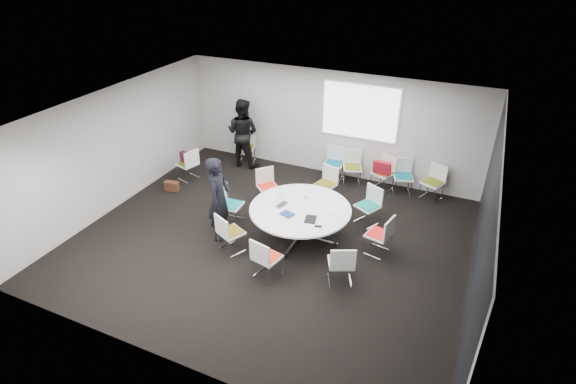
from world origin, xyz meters
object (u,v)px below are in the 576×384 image
at_px(person_main, 219,199).
at_px(chair_back_d, 402,183).
at_px(chair_ring_b, 367,213).
at_px(chair_ring_g, 267,265).
at_px(conference_table, 300,216).
at_px(person_back, 243,133).
at_px(chair_back_e, 432,189).
at_px(laptop, 283,205).
at_px(chair_ring_c, 325,191).
at_px(maroon_bag, 187,158).
at_px(chair_ring_f, 231,239).
at_px(chair_ring_e, 232,211).
at_px(chair_back_c, 383,179).
at_px(chair_spare_left, 189,170).
at_px(chair_back_a, 334,169).
at_px(brown_bag, 172,186).
at_px(chair_back_b, 352,173).
at_px(cup, 305,196).
at_px(chair_person_back, 247,153).
at_px(chair_ring_d, 268,193).
at_px(chair_ring_h, 341,270).
at_px(chair_ring_a, 378,241).

bearing_deg(person_main, chair_back_d, -52.15).
height_order(chair_ring_b, chair_ring_g, same).
bearing_deg(conference_table, chair_ring_g, -92.78).
height_order(chair_back_d, person_back, person_back).
distance_m(chair_back_e, laptop, 3.97).
distance_m(chair_ring_c, maroon_bag, 3.75).
bearing_deg(chair_back_e, chair_ring_f, 70.74).
relative_size(chair_ring_e, maroon_bag, 2.20).
height_order(chair_ring_g, chair_back_c, same).
height_order(chair_ring_g, chair_spare_left, same).
height_order(chair_back_a, brown_bag, chair_back_a).
height_order(chair_back_e, laptop, chair_back_e).
distance_m(conference_table, brown_bag, 3.85).
relative_size(chair_back_b, chair_back_e, 1.00).
bearing_deg(chair_ring_e, chair_ring_b, 110.08).
xyz_separation_m(chair_ring_f, laptop, (0.74, 0.96, 0.47)).
distance_m(chair_ring_c, person_main, 2.85).
height_order(chair_ring_f, chair_back_b, same).
height_order(chair_back_b, chair_back_c, same).
bearing_deg(chair_ring_f, chair_back_d, 80.32).
height_order(chair_ring_f, cup, chair_ring_f).
relative_size(chair_back_e, chair_person_back, 1.00).
bearing_deg(chair_back_e, chair_ring_e, 58.74).
distance_m(chair_back_b, chair_back_c, 0.81).
bearing_deg(chair_ring_g, laptop, 114.97).
relative_size(person_main, maroon_bag, 4.64).
distance_m(chair_ring_d, chair_ring_h, 3.22).
xyz_separation_m(chair_ring_b, laptop, (-1.53, -1.18, 0.47)).
bearing_deg(chair_back_e, chair_person_back, 22.48).
bearing_deg(chair_back_c, conference_table, 93.92).
distance_m(chair_ring_f, maroon_bag, 3.51).
relative_size(chair_back_c, maroon_bag, 2.20).
bearing_deg(laptop, chair_ring_c, 4.06).
distance_m(chair_ring_h, chair_back_d, 3.90).
bearing_deg(chair_ring_b, chair_ring_f, 70.89).
relative_size(chair_ring_c, chair_ring_h, 1.00).
relative_size(chair_ring_h, chair_person_back, 1.00).
distance_m(chair_ring_c, chair_back_a, 1.19).
distance_m(chair_ring_b, person_back, 4.34).
bearing_deg(chair_spare_left, chair_back_b, -52.54).
distance_m(chair_back_d, cup, 2.98).
xyz_separation_m(chair_back_c, person_back, (-3.93, -0.19, 0.68)).
height_order(chair_ring_a, chair_ring_h, same).
relative_size(chair_ring_c, person_back, 0.46).
height_order(chair_back_c, chair_back_e, same).
bearing_deg(chair_ring_e, chair_ring_c, 134.48).
distance_m(conference_table, chair_back_a, 2.87).
bearing_deg(chair_person_back, chair_back_b, 163.04).
bearing_deg(chair_spare_left, person_back, -16.61).
bearing_deg(chair_back_b, chair_ring_h, 84.35).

